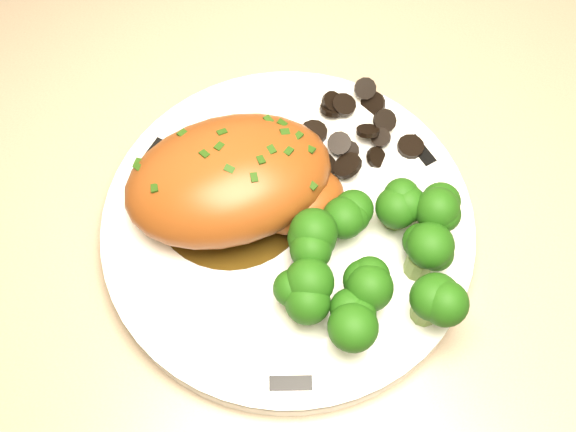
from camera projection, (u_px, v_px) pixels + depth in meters
counter at (421, 218)px, 1.04m from camera, size 1.91×0.64×0.94m
plate at (288, 227)px, 0.57m from camera, size 0.38×0.38×0.02m
rim_accent_0 at (421, 150)px, 0.59m from camera, size 0.01×0.03×0.00m
rim_accent_1 at (153, 154)px, 0.59m from camera, size 0.03×0.02×0.00m
rim_accent_2 at (291, 383)px, 0.50m from camera, size 0.03×0.03×0.00m
gravy_pool at (232, 199)px, 0.57m from camera, size 0.12×0.12×0.00m
chicken_breast at (237, 182)px, 0.54m from camera, size 0.18×0.15×0.06m
mushroom_pile at (339, 149)px, 0.58m from camera, size 0.10×0.07×0.03m
broccoli_florets at (375, 258)px, 0.52m from camera, size 0.15×0.12×0.05m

